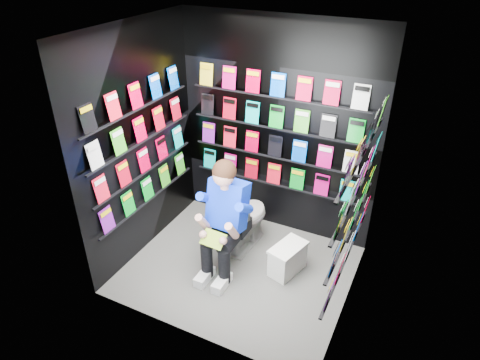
% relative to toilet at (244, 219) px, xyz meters
% --- Properties ---
extents(floor, '(2.40, 2.40, 0.00)m').
position_rel_toilet_xyz_m(floor, '(0.15, -0.44, -0.37)').
color(floor, '#595956').
rests_on(floor, ground).
extents(ceiling, '(2.40, 2.40, 0.00)m').
position_rel_toilet_xyz_m(ceiling, '(0.15, -0.44, 2.23)').
color(ceiling, white).
rests_on(ceiling, floor).
extents(wall_back, '(2.40, 0.04, 2.60)m').
position_rel_toilet_xyz_m(wall_back, '(0.15, 0.56, 0.93)').
color(wall_back, black).
rests_on(wall_back, floor).
extents(wall_front, '(2.40, 0.04, 2.60)m').
position_rel_toilet_xyz_m(wall_front, '(0.15, -1.44, 0.93)').
color(wall_front, black).
rests_on(wall_front, floor).
extents(wall_left, '(0.04, 2.00, 2.60)m').
position_rel_toilet_xyz_m(wall_left, '(-1.05, -0.44, 0.93)').
color(wall_left, black).
rests_on(wall_left, floor).
extents(wall_right, '(0.04, 2.00, 2.60)m').
position_rel_toilet_xyz_m(wall_right, '(1.35, -0.44, 0.93)').
color(wall_right, black).
rests_on(wall_right, floor).
extents(comics_back, '(2.10, 0.06, 1.37)m').
position_rel_toilet_xyz_m(comics_back, '(0.15, 0.53, 0.94)').
color(comics_back, red).
rests_on(comics_back, wall_back).
extents(comics_left, '(0.06, 1.70, 1.37)m').
position_rel_toilet_xyz_m(comics_left, '(-1.02, -0.44, 0.94)').
color(comics_left, red).
rests_on(comics_left, wall_left).
extents(comics_right, '(0.06, 1.70, 1.37)m').
position_rel_toilet_xyz_m(comics_right, '(1.32, -0.44, 0.94)').
color(comics_right, red).
rests_on(comics_right, wall_right).
extents(toilet, '(0.46, 0.77, 0.73)m').
position_rel_toilet_xyz_m(toilet, '(0.00, 0.00, 0.00)').
color(toilet, white).
rests_on(toilet, floor).
extents(longbox, '(0.34, 0.47, 0.32)m').
position_rel_toilet_xyz_m(longbox, '(0.65, -0.23, -0.21)').
color(longbox, white).
rests_on(longbox, floor).
extents(longbox_lid, '(0.37, 0.50, 0.03)m').
position_rel_toilet_xyz_m(longbox_lid, '(0.65, -0.23, -0.03)').
color(longbox_lid, white).
rests_on(longbox_lid, longbox).
extents(reader, '(0.60, 0.84, 1.50)m').
position_rel_toilet_xyz_m(reader, '(0.00, -0.38, 0.43)').
color(reader, '#0323C7').
rests_on(reader, toilet).
extents(held_comic, '(0.27, 0.17, 0.11)m').
position_rel_toilet_xyz_m(held_comic, '(0.00, -0.73, 0.21)').
color(held_comic, green).
rests_on(held_comic, reader).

